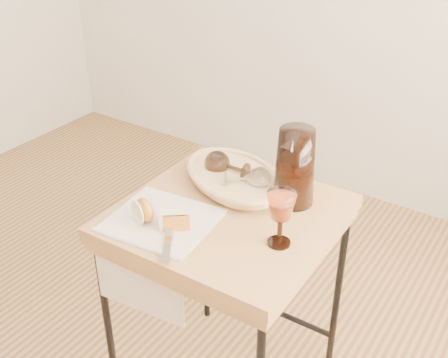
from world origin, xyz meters
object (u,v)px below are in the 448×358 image
Objects in this scene: bread_basket at (235,179)px; apple_half at (145,210)px; tea_towel at (162,220)px; goblet_lying_a at (229,167)px; wine_goblet at (280,219)px; goblet_lying_b at (245,179)px; side_table at (227,309)px; pitcher at (295,167)px; table_knife at (169,232)px.

bread_basket is 0.33m from apple_half.
goblet_lying_a is at bearing 77.18° from tea_towel.
wine_goblet reaches higher than bread_basket.
bread_basket is at bearing 144.35° from wine_goblet.
wine_goblet reaches higher than goblet_lying_b.
goblet_lying_a reaches higher than tea_towel.
goblet_lying_a is at bearing 99.75° from apple_half.
wine_goblet is at bearing -73.88° from goblet_lying_b.
bread_basket is at bearing 114.89° from side_table.
goblet_lying_a is 0.82× the size of wine_goblet.
wine_goblet is (0.20, -0.06, 0.47)m from side_table.
pitcher is at bearing -18.91° from goblet_lying_b.
apple_half reaches higher than side_table.
bread_basket is 1.24× the size of pitcher.
goblet_lying_a is 0.48× the size of pitcher.
side_table is 0.45m from goblet_lying_b.
goblet_lying_a is 0.33m from apple_half.
side_table is 0.44m from bread_basket.
tea_towel is 0.42m from pitcher.
side_table is at bearing 69.30° from apple_half.
side_table is 0.47m from goblet_lying_a.
pitcher reaches higher than apple_half.
goblet_lying_b is at bearing 95.35° from side_table.
tea_towel is 2.31× the size of goblet_lying_b.
wine_goblet is (0.21, -0.17, 0.03)m from goblet_lying_b.
wine_goblet is at bearing -64.91° from pitcher.
wine_goblet is at bearing 40.50° from apple_half.
table_knife is at bearing -108.74° from side_table.
tea_towel is (-0.13, -0.15, 0.39)m from side_table.
apple_half is at bearing 75.99° from goblet_lying_a.
side_table is at bearing -123.62° from pitcher.
table_knife is (-0.20, -0.35, -0.10)m from pitcher.
pitcher reaches higher than wine_goblet.
bread_basket is at bearing -166.67° from pitcher.
pitcher is 3.57× the size of apple_half.
wine_goblet is at bearing 9.29° from tea_towel.
goblet_lying_b reaches higher than side_table.
table_knife is at bearing -152.91° from wine_goblet.
goblet_lying_b is 0.45× the size of pitcher.
bread_basket is at bearing 151.94° from goblet_lying_a.
goblet_lying_b is 0.27m from wine_goblet.
goblet_lying_a is at bearing 120.93° from goblet_lying_b.
table_knife is at bearing -112.75° from pitcher.
table_knife is (-0.05, -0.31, -0.04)m from goblet_lying_b.
wine_goblet is at bearing 143.72° from goblet_lying_a.
goblet_lying_b is (0.08, -0.04, -0.00)m from goblet_lying_a.
pitcher reaches higher than goblet_lying_a.
pitcher reaches higher than goblet_lying_b.
tea_towel is at bearing -160.37° from table_knife.
goblet_lying_b is at bearing 136.36° from table_knife.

